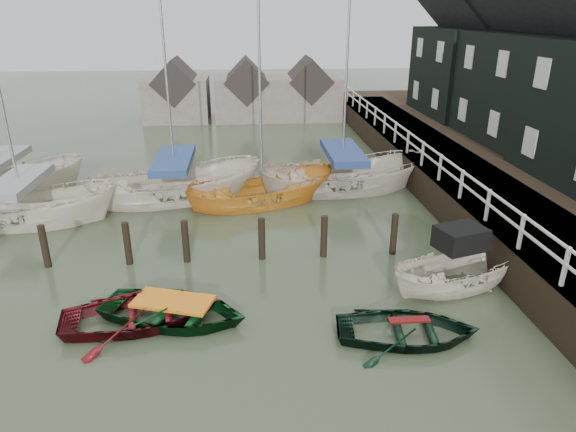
{
  "coord_description": "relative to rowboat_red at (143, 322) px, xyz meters",
  "views": [
    {
      "loc": [
        0.76,
        -11.89,
        7.47
      ],
      "look_at": [
        2.05,
        3.13,
        1.4
      ],
      "focal_mm": 32.0,
      "sensor_mm": 36.0,
      "label": 1
    }
  ],
  "objects": [
    {
      "name": "sailboat_d",
      "position": [
        7.03,
        9.99,
        0.06
      ],
      "size": [
        7.6,
        3.37,
        12.1
      ],
      "rotation": [
        0.0,
        0.0,
        1.65
      ],
      "color": "beige",
      "rests_on": "ground"
    },
    {
      "name": "sailboat_c",
      "position": [
        3.4,
        8.64,
        0.01
      ],
      "size": [
        6.73,
        4.02,
        11.31
      ],
      "rotation": [
        0.0,
        0.0,
        1.85
      ],
      "color": "orange",
      "rests_on": "ground"
    },
    {
      "name": "rowboat_dkgreen",
      "position": [
        6.58,
        -1.24,
        0.0
      ],
      "size": [
        3.75,
        2.88,
        0.72
      ],
      "primitive_type": "imported",
      "rotation": [
        0.0,
        0.0,
        1.45
      ],
      "color": "black",
      "rests_on": "ground"
    },
    {
      "name": "ground",
      "position": [
        2.0,
        0.4,
        0.0
      ],
      "size": [
        120.0,
        120.0,
        0.0
      ],
      "primitive_type": "plane",
      "color": "#323C26",
      "rests_on": "ground"
    },
    {
      "name": "sailboat_e",
      "position": [
        -7.76,
        10.86,
        0.06
      ],
      "size": [
        7.03,
        4.23,
        10.86
      ],
      "rotation": [
        0.0,
        0.0,
        1.86
      ],
      "color": "beige",
      "rests_on": "ground"
    },
    {
      "name": "far_sheds",
      "position": [
        2.83,
        26.4,
        1.86
      ],
      "size": [
        14.0,
        4.08,
        4.39
      ],
      "color": "#665B51",
      "rests_on": "ground"
    },
    {
      "name": "sailboat_b",
      "position": [
        -0.21,
        9.39,
        0.06
      ],
      "size": [
        7.73,
        4.26,
        12.41
      ],
      "rotation": [
        0.0,
        0.0,
        1.79
      ],
      "color": "beige",
      "rests_on": "ground"
    },
    {
      "name": "mooring_pilings",
      "position": [
        0.89,
        3.4,
        0.5
      ],
      "size": [
        13.72,
        0.22,
        1.8
      ],
      "color": "black",
      "rests_on": "ground"
    },
    {
      "name": "motorboat",
      "position": [
        8.8,
        1.15,
        0.09
      ],
      "size": [
        4.65,
        2.86,
        2.6
      ],
      "rotation": [
        0.0,
        0.0,
        1.87
      ],
      "color": "beige",
      "rests_on": "ground"
    },
    {
      "name": "sailboat_a",
      "position": [
        -5.63,
        7.29,
        0.06
      ],
      "size": [
        6.92,
        2.68,
        11.9
      ],
      "rotation": [
        0.0,
        0.0,
        1.58
      ],
      "color": "beige",
      "rests_on": "ground"
    },
    {
      "name": "land_strip",
      "position": [
        17.0,
        10.4,
        0.0
      ],
      "size": [
        14.0,
        38.0,
        1.5
      ],
      "primitive_type": "cube",
      "color": "black",
      "rests_on": "ground"
    },
    {
      "name": "pier",
      "position": [
        11.48,
        10.4,
        0.71
      ],
      "size": [
        3.04,
        32.0,
        2.7
      ],
      "color": "black",
      "rests_on": "ground"
    },
    {
      "name": "rowboat_red",
      "position": [
        0.0,
        0.0,
        0.0
      ],
      "size": [
        4.4,
        3.49,
        0.82
      ],
      "primitive_type": "imported",
      "rotation": [
        0.0,
        0.0,
        1.75
      ],
      "color": "#530B10",
      "rests_on": "ground"
    },
    {
      "name": "rowboat_green",
      "position": [
        0.8,
        0.06,
        0.0
      ],
      "size": [
        4.54,
        3.82,
        0.8
      ],
      "primitive_type": "imported",
      "rotation": [
        0.0,
        0.0,
        1.26
      ],
      "color": "#083212",
      "rests_on": "ground"
    }
  ]
}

